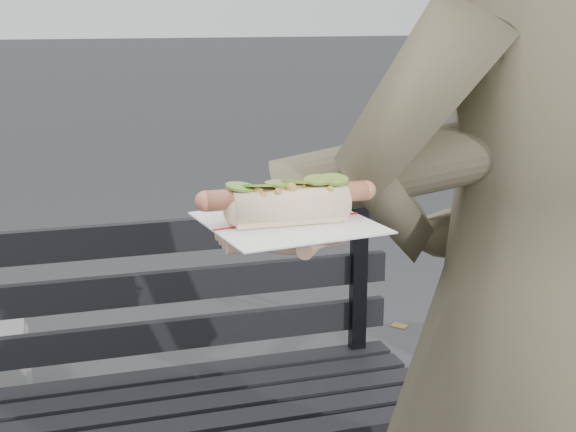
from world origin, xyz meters
name	(u,v)px	position (x,y,z in m)	size (l,w,h in m)	color
park_bench	(101,385)	(-0.13, 0.81, 0.52)	(1.50, 0.44, 0.88)	black
person	(525,332)	(0.47, 0.04, 0.89)	(0.65, 0.43, 1.79)	brown
held_hotdog	(415,170)	(0.26, 0.01, 1.16)	(0.63, 0.31, 0.20)	brown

